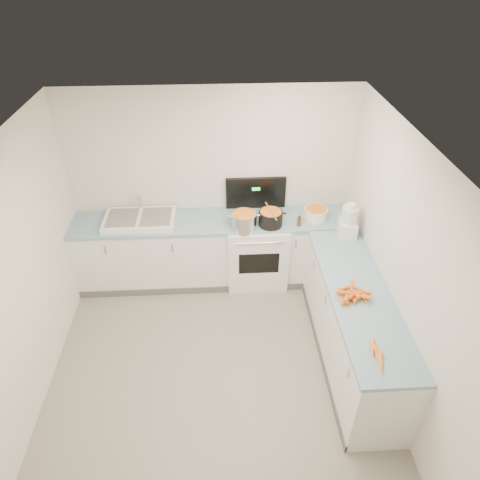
{
  "coord_description": "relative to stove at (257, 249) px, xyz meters",
  "views": [
    {
      "loc": [
        0.08,
        -2.76,
        3.83
      ],
      "look_at": [
        0.3,
        1.1,
        1.05
      ],
      "focal_mm": 32.0,
      "sensor_mm": 36.0,
      "label": 1
    }
  ],
  "objects": [
    {
      "name": "spice_jar",
      "position": [
        0.49,
        -0.14,
        0.52
      ],
      "size": [
        0.06,
        0.06,
        0.1
      ],
      "primitive_type": "cylinder",
      "color": "#E5B266",
      "rests_on": "counter_back"
    },
    {
      "name": "black_pot",
      "position": [
        0.15,
        -0.13,
        0.55
      ],
      "size": [
        0.38,
        0.38,
        0.21
      ],
      "primitive_type": "cylinder",
      "rotation": [
        0.0,
        0.0,
        0.38
      ],
      "color": "black",
      "rests_on": "stove"
    },
    {
      "name": "food_processor",
      "position": [
        1.02,
        -0.39,
        0.64
      ],
      "size": [
        0.23,
        0.27,
        0.41
      ],
      "color": "white",
      "rests_on": "counter_right"
    },
    {
      "name": "steel_pot",
      "position": [
        -0.18,
        -0.18,
        0.56
      ],
      "size": [
        0.31,
        0.31,
        0.22
      ],
      "primitive_type": "cylinder",
      "rotation": [
        0.0,
        0.0,
        -0.04
      ],
      "color": "silver",
      "rests_on": "stove"
    },
    {
      "name": "carrot_pile",
      "position": [
        0.81,
        -1.45,
        0.5
      ],
      "size": [
        0.35,
        0.34,
        0.09
      ],
      "color": "orange",
      "rests_on": "counter_right"
    },
    {
      "name": "wooden_spoon",
      "position": [
        0.15,
        -0.13,
        0.66
      ],
      "size": [
        0.1,
        0.41,
        0.02
      ],
      "primitive_type": "cylinder",
      "rotation": [
        1.57,
        0.0,
        0.21
      ],
      "color": "#AD7A47",
      "rests_on": "black_pot"
    },
    {
      "name": "wall_back",
      "position": [
        -0.55,
        0.31,
        0.78
      ],
      "size": [
        3.5,
        0.0,
        2.5
      ],
      "primitive_type": null,
      "rotation": [
        1.57,
        0.0,
        0.0
      ],
      "color": "silver",
      "rests_on": "ground"
    },
    {
      "name": "floor",
      "position": [
        -0.55,
        -1.69,
        -0.47
      ],
      "size": [
        3.5,
        4.0,
        0.0
      ],
      "primitive_type": null,
      "color": "gray",
      "rests_on": "ground"
    },
    {
      "name": "counter_right",
      "position": [
        0.9,
        -1.39,
        -0.0
      ],
      "size": [
        0.62,
        2.2,
        0.94
      ],
      "color": "white",
      "rests_on": "ground"
    },
    {
      "name": "wall_left",
      "position": [
        -2.3,
        -1.69,
        0.78
      ],
      "size": [
        0.0,
        4.0,
        2.5
      ],
      "primitive_type": null,
      "rotation": [
        1.57,
        0.0,
        1.57
      ],
      "color": "silver",
      "rests_on": "ground"
    },
    {
      "name": "counter_back",
      "position": [
        -0.55,
        0.01,
        -0.0
      ],
      "size": [
        3.5,
        0.62,
        0.94
      ],
      "color": "white",
      "rests_on": "ground"
    },
    {
      "name": "sink",
      "position": [
        -1.45,
        0.02,
        0.5
      ],
      "size": [
        0.86,
        0.52,
        0.31
      ],
      "color": "white",
      "rests_on": "counter_back"
    },
    {
      "name": "peeled_carrots",
      "position": [
        0.81,
        -2.19,
        0.49
      ],
      "size": [
        0.12,
        0.37,
        0.04
      ],
      "color": "orange",
      "rests_on": "counter_right"
    },
    {
      "name": "wall_right",
      "position": [
        1.2,
        -1.69,
        0.78
      ],
      "size": [
        0.0,
        4.0,
        2.5
      ],
      "primitive_type": null,
      "rotation": [
        1.57,
        0.0,
        -1.57
      ],
      "color": "silver",
      "rests_on": "ground"
    },
    {
      "name": "stove",
      "position": [
        0.0,
        0.0,
        0.0
      ],
      "size": [
        0.76,
        0.65,
        1.36
      ],
      "color": "white",
      "rests_on": "ground"
    },
    {
      "name": "extract_bottle",
      "position": [
        0.49,
        -0.17,
        0.53
      ],
      "size": [
        0.05,
        0.05,
        0.12
      ],
      "primitive_type": "cylinder",
      "color": "#593319",
      "rests_on": "counter_back"
    },
    {
      "name": "mixing_bowl",
      "position": [
        0.72,
        -0.02,
        0.53
      ],
      "size": [
        0.36,
        0.36,
        0.13
      ],
      "primitive_type": "cylinder",
      "rotation": [
        0.0,
        0.0,
        0.27
      ],
      "color": "white",
      "rests_on": "counter_back"
    },
    {
      "name": "peelings",
      "position": [
        -1.69,
        -0.0,
        0.54
      ],
      "size": [
        0.24,
        0.23,
        0.01
      ],
      "color": "tan",
      "rests_on": "sink"
    },
    {
      "name": "ceiling",
      "position": [
        -0.55,
        -1.69,
        2.03
      ],
      "size": [
        3.5,
        4.0,
        0.0
      ],
      "primitive_type": null,
      "rotation": [
        3.14,
        0.0,
        0.0
      ],
      "color": "silver",
      "rests_on": "ground"
    }
  ]
}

